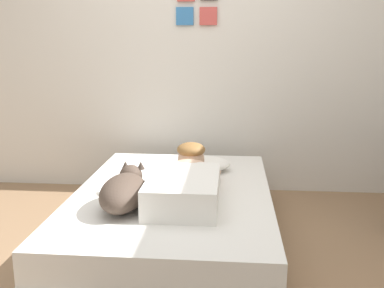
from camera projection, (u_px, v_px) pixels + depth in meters
name	position (u px, v px, depth m)	size (l,w,h in m)	color
ground_plane	(176.00, 270.00, 2.68)	(12.00, 12.00, 0.00)	#8C6B4C
back_wall	(197.00, 51.00, 3.95)	(4.00, 0.12, 2.50)	silver
bed	(173.00, 217.00, 3.01)	(1.31, 1.96, 0.38)	gray
pillow	(196.00, 164.00, 3.40)	(0.52, 0.32, 0.11)	white
person_lying	(186.00, 181.00, 2.82)	(0.43, 0.92, 0.27)	white
dog	(124.00, 190.00, 2.65)	(0.26, 0.57, 0.21)	#4C3D33
coffee_cup	(204.00, 166.00, 3.39)	(0.12, 0.09, 0.07)	white
cell_phone	(148.00, 184.00, 3.08)	(0.07, 0.14, 0.01)	black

